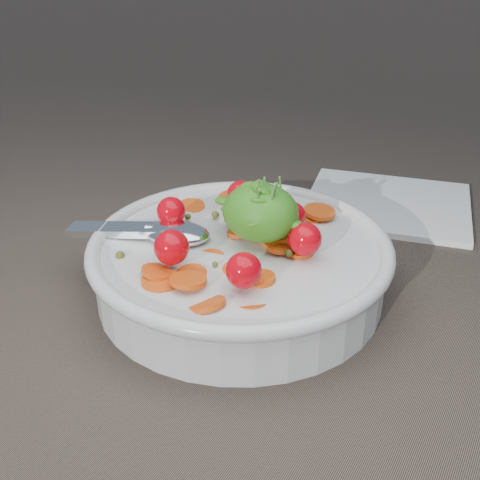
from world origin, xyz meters
The scene contains 3 objects.
ground centered at (0.00, 0.00, 0.00)m, with size 6.00×6.00×0.00m, color brown.
bowl centered at (0.00, -0.01, 0.03)m, with size 0.28×0.26×0.11m.
napkin centered at (0.07, 0.23, 0.00)m, with size 0.18×0.16×0.01m, color white.
Camera 1 is at (0.22, -0.41, 0.30)m, focal length 45.00 mm.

